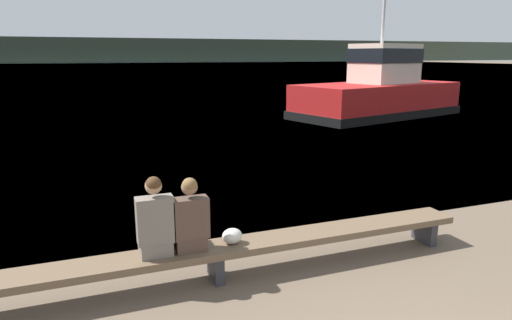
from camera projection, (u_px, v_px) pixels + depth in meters
The scene contains 7 objects.
water_surface at pixel (89, 65), 116.50m from camera, with size 240.00×240.00×0.00m, color #5684A3.
far_shoreline at pixel (85, 50), 156.35m from camera, with size 600.00×12.00×8.24m, color #384233.
bench_main at pixel (215, 252), 5.89m from camera, with size 7.37×0.52×0.45m.
person_left at pixel (155, 223), 5.53m from camera, with size 0.44×0.42×1.01m.
person_right at pixel (190, 220), 5.69m from camera, with size 0.44×0.42×0.96m.
shopping_bag at pixel (232, 236), 5.95m from camera, with size 0.27×0.22×0.21m.
tugboat_red at pixel (378, 94), 21.48m from camera, with size 9.09×5.60×6.16m.
Camera 1 is at (-2.63, -1.75, 2.87)m, focal length 32.00 mm.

